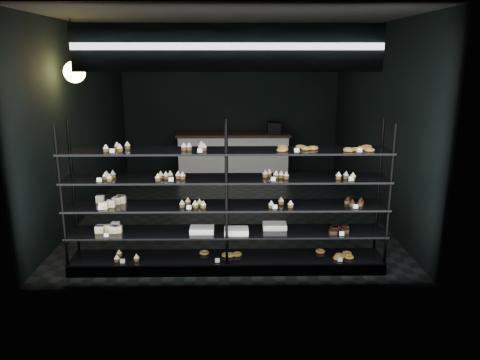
# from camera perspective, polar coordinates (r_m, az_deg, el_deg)

# --- Properties ---
(room) EXTENTS (5.01, 6.01, 3.20)m
(room) POSITION_cam_1_polar(r_m,az_deg,el_deg) (8.10, -1.25, 7.27)
(room) COLOR black
(room) RESTS_ON ground
(display_shelf) EXTENTS (4.00, 0.50, 1.91)m
(display_shelf) POSITION_cam_1_polar(r_m,az_deg,el_deg) (5.94, -1.84, -5.18)
(display_shelf) COLOR black
(display_shelf) RESTS_ON room
(signage) EXTENTS (3.30, 0.05, 0.50)m
(signage) POSITION_cam_1_polar(r_m,az_deg,el_deg) (5.11, -1.49, 15.82)
(signage) COLOR #0C0D3C
(signage) RESTS_ON room
(pendant_lamp) EXTENTS (0.30, 0.30, 0.88)m
(pendant_lamp) POSITION_cam_1_polar(r_m,az_deg,el_deg) (7.22, -19.53, 12.32)
(pendant_lamp) COLOR black
(pendant_lamp) RESTS_ON room
(service_counter) EXTENTS (2.56, 0.65, 1.23)m
(service_counter) POSITION_cam_1_polar(r_m,az_deg,el_deg) (10.75, -0.73, 3.20)
(service_counter) COLOR silver
(service_counter) RESTS_ON room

